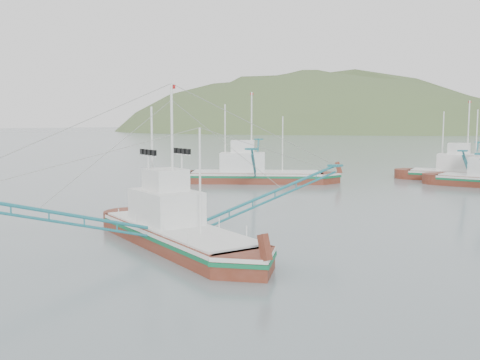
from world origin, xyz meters
The scene contains 5 objects.
ground centered at (0.00, 0.00, 0.00)m, with size 1200.00×1200.00×0.00m, color slate.
main_boat centered at (0.77, -1.80, 2.08)m, with size 14.48×24.51×10.32m.
bg_boat_left centered at (-13.65, 28.92, 2.48)m, with size 19.76×26.68×11.79m.
bg_boat_far centered at (7.37, 45.82, 1.68)m, with size 15.13×26.57×10.81m.
headland_left centered at (-180.00, 360.00, 0.00)m, with size 448.00×308.00×210.00m, color #455B2F.
Camera 1 is at (21.67, -25.31, 7.32)m, focal length 40.00 mm.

